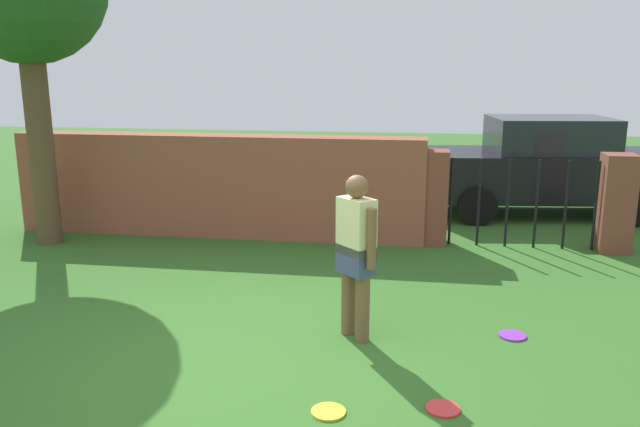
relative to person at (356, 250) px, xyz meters
The scene contains 8 objects.
ground_plane 1.56m from the person, 142.08° to the right, with size 40.00×40.00×0.00m, color #336623.
brick_wall 4.33m from the person, 125.38° to the left, with size 6.38×0.50×1.57m, color brown.
person is the anchor object (origin of this frame).
fence_gate 4.10m from the person, 59.67° to the left, with size 3.01×0.44×1.40m.
car 6.45m from the person, 64.14° to the left, with size 4.37×2.30×1.72m.
frisbee_purple 1.79m from the person, ahead, with size 0.27×0.27×0.02m, color purple.
frisbee_red 1.74m from the person, 56.89° to the right, with size 0.27×0.27×0.02m, color red.
frisbee_yellow 1.69m from the person, 92.38° to the right, with size 0.27×0.27×0.02m, color yellow.
Camera 1 is at (1.57, -5.05, 2.63)m, focal length 35.81 mm.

